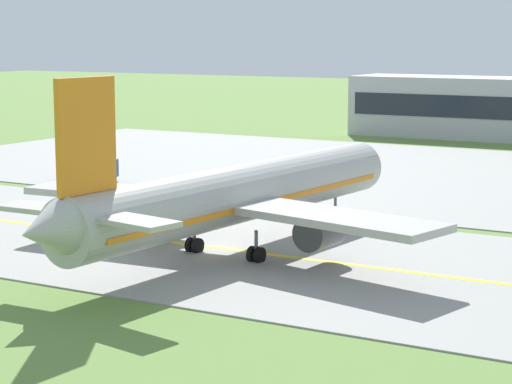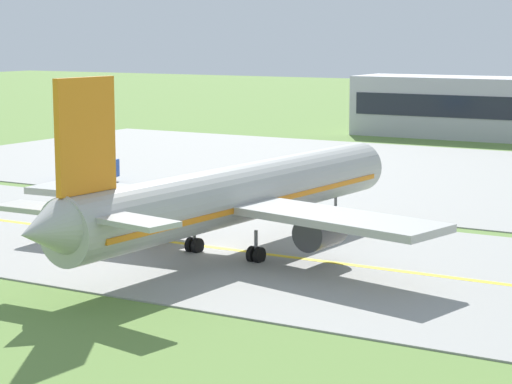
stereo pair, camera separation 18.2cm
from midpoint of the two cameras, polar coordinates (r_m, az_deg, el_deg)
name	(u,v)px [view 2 (the right image)]	position (r m, az deg, el deg)	size (l,w,h in m)	color
ground_plane	(215,249)	(70.39, -2.29, -3.29)	(500.00, 500.00, 0.00)	olive
taxiway_strip	(215,248)	(70.38, -2.29, -3.25)	(240.00, 28.00, 0.10)	gray
taxiway_centreline	(215,247)	(70.37, -2.29, -3.20)	(220.00, 0.60, 0.01)	yellow
airplane_lead	(237,195)	(68.01, -1.00, -0.18)	(32.43, 39.66, 12.70)	#ADADA8
service_truck_baggage	(88,167)	(103.02, -9.58, 1.41)	(6.32, 3.50, 2.60)	#264CA5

